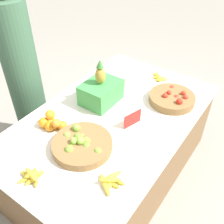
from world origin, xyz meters
TOP-DOWN VIEW (x-y plane):
  - ground_plane at (0.00, 0.00)m, footprint 12.00×12.00m
  - market_table at (0.00, 0.00)m, footprint 1.76×1.08m
  - lime_bowl at (-0.37, -0.02)m, footprint 0.40×0.40m
  - tomato_basket at (0.44, -0.28)m, footprint 0.36×0.36m
  - orange_pile at (-0.34, 0.28)m, footprint 0.13×0.20m
  - metal_bowl at (0.54, 0.25)m, footprint 0.37×0.37m
  - price_sign at (0.02, -0.17)m, footprint 0.15×0.05m
  - produce_crate at (0.11, 0.19)m, footprint 0.31×0.24m
  - banana_bunch_middle_left at (-0.73, 0.05)m, footprint 0.16×0.17m
  - banana_bunch_back_center at (-0.49, -0.33)m, footprint 0.18×0.17m
  - banana_bunch_front_right at (0.69, -0.04)m, footprint 0.14×0.17m
  - vendor_person at (-0.10, 0.86)m, footprint 0.29×0.29m

SIDE VIEW (x-z plane):
  - ground_plane at x=0.00m, z-range 0.00..0.00m
  - market_table at x=0.00m, z-range 0.00..0.64m
  - banana_bunch_front_right at x=0.69m, z-range 0.64..0.67m
  - banana_bunch_back_center at x=-0.49m, z-range 0.63..0.69m
  - banana_bunch_middle_left at x=-0.73m, z-range 0.63..0.70m
  - lime_bowl at x=-0.37m, z-range 0.62..0.72m
  - tomato_basket at x=0.44m, z-range 0.62..0.72m
  - metal_bowl at x=0.54m, z-range 0.64..0.73m
  - orange_pile at x=-0.34m, z-range 0.62..0.75m
  - price_sign at x=0.02m, z-range 0.64..0.75m
  - vendor_person at x=-0.10m, z-range -0.05..1.48m
  - produce_crate at x=0.11m, z-range 0.55..0.92m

